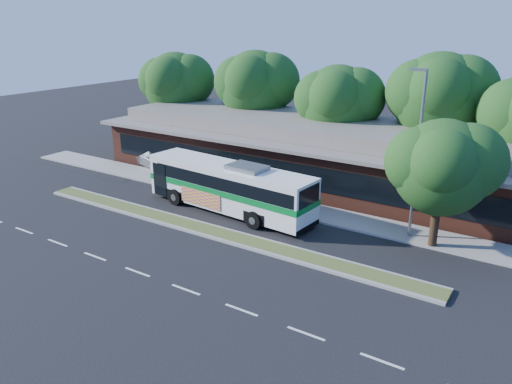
% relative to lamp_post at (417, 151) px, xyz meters
% --- Properties ---
extents(ground, '(120.00, 120.00, 0.00)m').
position_rel_lamp_post_xyz_m(ground, '(-9.56, -6.00, -4.90)').
color(ground, black).
rests_on(ground, ground).
extents(median_strip, '(26.00, 1.10, 0.15)m').
position_rel_lamp_post_xyz_m(median_strip, '(-9.56, -5.40, -4.83)').
color(median_strip, '#4D5B26').
rests_on(median_strip, ground).
extents(sidewalk, '(44.00, 2.60, 0.12)m').
position_rel_lamp_post_xyz_m(sidewalk, '(-9.56, 0.40, -4.84)').
color(sidewalk, gray).
rests_on(sidewalk, ground).
extents(parking_lot, '(14.00, 12.00, 0.01)m').
position_rel_lamp_post_xyz_m(parking_lot, '(-27.56, 4.00, -4.90)').
color(parking_lot, black).
rests_on(parking_lot, ground).
extents(plaza_building, '(33.20, 11.20, 4.45)m').
position_rel_lamp_post_xyz_m(plaza_building, '(-9.56, 6.99, -2.77)').
color(plaza_building, '#5C2A1D').
rests_on(plaza_building, ground).
extents(lamp_post, '(0.93, 0.18, 9.07)m').
position_rel_lamp_post_xyz_m(lamp_post, '(0.00, 0.00, 0.00)').
color(lamp_post, slate).
rests_on(lamp_post, ground).
extents(tree_bg_a, '(6.47, 5.80, 8.63)m').
position_rel_lamp_post_xyz_m(tree_bg_a, '(-24.15, 9.14, 0.97)').
color(tree_bg_a, black).
rests_on(tree_bg_a, ground).
extents(tree_bg_b, '(6.69, 6.00, 9.00)m').
position_rel_lamp_post_xyz_m(tree_bg_b, '(-16.13, 10.14, 1.24)').
color(tree_bg_b, black).
rests_on(tree_bg_b, ground).
extents(tree_bg_c, '(6.24, 5.60, 8.26)m').
position_rel_lamp_post_xyz_m(tree_bg_c, '(-8.16, 9.13, 0.69)').
color(tree_bg_c, black).
rests_on(tree_bg_c, ground).
extents(tree_bg_d, '(6.91, 6.20, 9.37)m').
position_rel_lamp_post_xyz_m(tree_bg_d, '(-1.12, 10.15, 1.52)').
color(tree_bg_d, black).
rests_on(tree_bg_d, ground).
extents(transit_bus, '(11.73, 3.43, 3.25)m').
position_rel_lamp_post_xyz_m(transit_bus, '(-10.49, -2.21, -3.10)').
color(transit_bus, white).
rests_on(transit_bus, ground).
extents(sedan, '(5.63, 3.62, 1.52)m').
position_rel_lamp_post_xyz_m(sedan, '(-21.41, 2.60, -4.14)').
color(sedan, silver).
rests_on(sedan, ground).
extents(sidewalk_tree, '(5.45, 4.88, 6.80)m').
position_rel_lamp_post_xyz_m(sidewalk_tree, '(1.79, -0.46, -0.43)').
color(sidewalk_tree, black).
rests_on(sidewalk_tree, ground).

